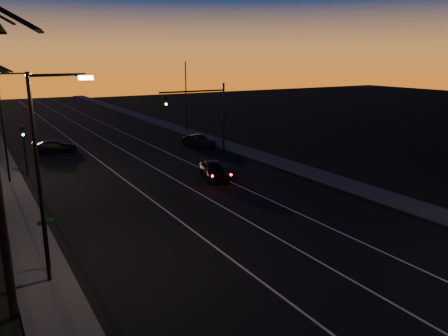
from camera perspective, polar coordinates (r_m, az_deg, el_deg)
road at (r=32.91m, az=-5.52°, el=-2.62°), size 20.00×170.00×0.01m
sidewalk_left at (r=30.21m, az=-25.22°, el=-5.38°), size 2.40×170.00×0.16m
sidewalk_right at (r=38.76m, az=9.65°, el=-0.05°), size 2.40×170.00×0.16m
lane_stripe_left at (r=31.83m, az=-10.42°, el=-3.36°), size 0.12×160.00×0.01m
lane_stripe_mid at (r=33.11m, az=-4.73°, el=-2.47°), size 0.12×160.00×0.01m
lane_stripe_right at (r=34.70m, az=0.47°, el=-1.64°), size 0.12×160.00×0.01m
streetlight_left_near at (r=19.25m, az=-22.35°, el=0.54°), size 2.55×0.26×9.00m
streetlight_left_far at (r=36.98m, az=-26.53°, el=5.84°), size 2.55×0.26×8.50m
street_sign at (r=21.28m, az=-22.09°, el=-8.57°), size 0.70×0.06×2.60m
signal_mast at (r=43.88m, az=-2.74°, el=8.05°), size 7.10×0.41×7.00m
signal_post at (r=39.35m, az=-24.69°, el=3.25°), size 0.28×0.37×4.20m
far_pole_right at (r=56.32m, az=-4.98°, el=9.10°), size 0.14×0.14×9.00m
lead_car at (r=35.01m, az=-1.37°, el=-0.28°), size 2.82×4.99×1.45m
right_car at (r=47.72m, az=-3.30°, el=3.55°), size 2.86×4.18×1.31m
cross_car at (r=47.98m, az=-21.19°, el=2.63°), size 4.60×2.52×1.26m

